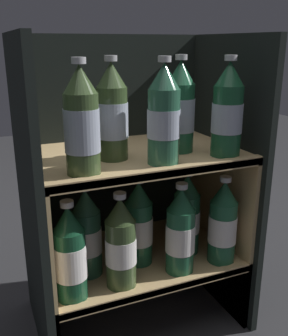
{
  "coord_description": "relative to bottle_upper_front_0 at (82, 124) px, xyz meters",
  "views": [
    {
      "loc": [
        -0.4,
        -0.79,
        0.83
      ],
      "look_at": [
        0.0,
        0.13,
        0.51
      ],
      "focal_mm": 42.0,
      "sensor_mm": 36.0,
      "label": 1
    }
  ],
  "objects": [
    {
      "name": "fridge_side_left",
      "position": [
        -0.11,
        0.13,
        -0.23
      ],
      "size": [
        0.02,
        0.42,
        0.86
      ],
      "primitive_type": "cube",
      "color": "black",
      "rests_on": "ground_plane"
    },
    {
      "name": "fridge_side_right",
      "position": [
        0.48,
        0.13,
        -0.23
      ],
      "size": [
        0.02,
        0.42,
        0.86
      ],
      "primitive_type": "cube",
      "color": "black",
      "rests_on": "ground_plane"
    },
    {
      "name": "bottle_upper_front_2",
      "position": [
        0.39,
        -0.0,
        0.0
      ],
      "size": [
        0.08,
        0.08,
        0.26
      ],
      "color": "#194C2D",
      "rests_on": "shelf_upper"
    },
    {
      "name": "bottle_lower_back_0",
      "position": [
        0.02,
        0.09,
        -0.32
      ],
      "size": [
        0.08,
        0.08,
        0.26
      ],
      "color": "#285B42",
      "rests_on": "shelf_lower"
    },
    {
      "name": "bottle_lower_front_2",
      "position": [
        0.26,
        0.0,
        -0.32
      ],
      "size": [
        0.08,
        0.08,
        0.26
      ],
      "color": "#1E5638",
      "rests_on": "shelf_lower"
    },
    {
      "name": "fridge_back_wall",
      "position": [
        0.18,
        0.33,
        -0.23
      ],
      "size": [
        0.61,
        0.02,
        0.86
      ],
      "primitive_type": "cube",
      "color": "black",
      "rests_on": "ground_plane"
    },
    {
      "name": "bottle_upper_front_0",
      "position": [
        0.0,
        0.0,
        0.0
      ],
      "size": [
        0.08,
        0.08,
        0.26
      ],
      "color": "#384C28",
      "rests_on": "shelf_upper"
    },
    {
      "name": "shelf_lower",
      "position": [
        0.18,
        0.12,
        -0.48
      ],
      "size": [
        0.57,
        0.38,
        0.22
      ],
      "color": "tan",
      "rests_on": "ground_plane"
    },
    {
      "name": "bottle_upper_front_1",
      "position": [
        0.2,
        0.0,
        0.0
      ],
      "size": [
        0.08,
        0.08,
        0.26
      ],
      "color": "#285B42",
      "rests_on": "shelf_upper"
    },
    {
      "name": "bottle_lower_front_0",
      "position": [
        -0.04,
        0.0,
        -0.32
      ],
      "size": [
        0.08,
        0.08,
        0.26
      ],
      "color": "#144228",
      "rests_on": "shelf_lower"
    },
    {
      "name": "bottle_lower_front_1",
      "position": [
        0.09,
        -0.0,
        -0.32
      ],
      "size": [
        0.08,
        0.08,
        0.26
      ],
      "color": "#384C28",
      "rests_on": "shelf_lower"
    },
    {
      "name": "bottle_upper_back_1",
      "position": [
        0.3,
        0.09,
        0.0
      ],
      "size": [
        0.08,
        0.08,
        0.26
      ],
      "color": "#1E5638",
      "rests_on": "shelf_upper"
    },
    {
      "name": "shelf_upper",
      "position": [
        0.18,
        0.12,
        -0.27
      ],
      "size": [
        0.57,
        0.38,
        0.55
      ],
      "color": "tan",
      "rests_on": "ground_plane"
    },
    {
      "name": "bottle_upper_back_0",
      "position": [
        0.1,
        0.09,
        0.0
      ],
      "size": [
        0.08,
        0.08,
        0.26
      ],
      "color": "#384C28",
      "rests_on": "shelf_upper"
    },
    {
      "name": "bottle_lower_front_3",
      "position": [
        0.4,
        0.0,
        -0.32
      ],
      "size": [
        0.08,
        0.08,
        0.26
      ],
      "color": "#1E5638",
      "rests_on": "shelf_lower"
    },
    {
      "name": "bottle_lower_back_2",
      "position": [
        0.33,
        0.09,
        -0.32
      ],
      "size": [
        0.08,
        0.08,
        0.26
      ],
      "color": "#1E5638",
      "rests_on": "shelf_lower"
    },
    {
      "name": "bottle_lower_back_1",
      "position": [
        0.17,
        0.09,
        -0.32
      ],
      "size": [
        0.08,
        0.08,
        0.26
      ],
      "color": "#1E5638",
      "rests_on": "shelf_lower"
    }
  ]
}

